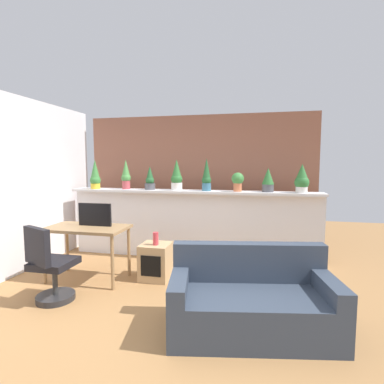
# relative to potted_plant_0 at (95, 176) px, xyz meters

# --- Properties ---
(ground_plane) EXTENTS (12.00, 12.00, 0.00)m
(ground_plane) POSITION_rel_potted_plant_0_xyz_m (1.74, -1.93, -1.40)
(ground_plane) COLOR #9E7042
(divider_wall) EXTENTS (4.22, 0.16, 1.13)m
(divider_wall) POSITION_rel_potted_plant_0_xyz_m (1.74, 0.07, -0.84)
(divider_wall) COLOR silver
(divider_wall) RESTS_ON ground
(plant_shelf) EXTENTS (4.22, 0.36, 0.04)m
(plant_shelf) POSITION_rel_potted_plant_0_xyz_m (1.74, 0.03, -0.25)
(plant_shelf) COLOR silver
(plant_shelf) RESTS_ON divider_wall
(brick_wall_behind) EXTENTS (4.22, 0.10, 2.50)m
(brick_wall_behind) POSITION_rel_potted_plant_0_xyz_m (1.74, 0.67, -0.15)
(brick_wall_behind) COLOR #935B47
(brick_wall_behind) RESTS_ON ground
(potted_plant_0) EXTENTS (0.19, 0.19, 0.52)m
(potted_plant_0) POSITION_rel_potted_plant_0_xyz_m (0.00, 0.00, 0.00)
(potted_plant_0) COLOR gold
(potted_plant_0) RESTS_ON plant_shelf
(potted_plant_1) EXTENTS (0.16, 0.16, 0.52)m
(potted_plant_1) POSITION_rel_potted_plant_0_xyz_m (0.56, 0.05, 0.01)
(potted_plant_1) COLOR #B7474C
(potted_plant_1) RESTS_ON plant_shelf
(potted_plant_2) EXTENTS (0.18, 0.18, 0.41)m
(potted_plant_2) POSITION_rel_potted_plant_0_xyz_m (1.01, 0.04, -0.06)
(potted_plant_2) COLOR #4C4C51
(potted_plant_2) RESTS_ON plant_shelf
(potted_plant_3) EXTENTS (0.19, 0.19, 0.52)m
(potted_plant_3) POSITION_rel_potted_plant_0_xyz_m (1.49, 0.04, 0.00)
(potted_plant_3) COLOR silver
(potted_plant_3) RESTS_ON plant_shelf
(potted_plant_4) EXTENTS (0.15, 0.15, 0.54)m
(potted_plant_4) POSITION_rel_potted_plant_0_xyz_m (2.00, 0.04, 0.01)
(potted_plant_4) COLOR #386B84
(potted_plant_4) RESTS_ON plant_shelf
(potted_plant_5) EXTENTS (0.20, 0.20, 0.31)m
(potted_plant_5) POSITION_rel_potted_plant_0_xyz_m (2.51, 0.03, -0.06)
(potted_plant_5) COLOR #C66B42
(potted_plant_5) RESTS_ON plant_shelf
(potted_plant_6) EXTENTS (0.19, 0.19, 0.38)m
(potted_plant_6) POSITION_rel_potted_plant_0_xyz_m (2.98, 0.05, -0.04)
(potted_plant_6) COLOR #4C4C51
(potted_plant_6) RESTS_ON plant_shelf
(potted_plant_7) EXTENTS (0.22, 0.22, 0.45)m
(potted_plant_7) POSITION_rel_potted_plant_0_xyz_m (3.48, 0.01, -0.02)
(potted_plant_7) COLOR silver
(potted_plant_7) RESTS_ON plant_shelf
(desk) EXTENTS (1.10, 0.60, 0.75)m
(desk) POSITION_rel_potted_plant_0_xyz_m (0.53, -1.16, -0.74)
(desk) COLOR #99754C
(desk) RESTS_ON ground
(tv_monitor) EXTENTS (0.48, 0.04, 0.32)m
(tv_monitor) POSITION_rel_potted_plant_0_xyz_m (0.61, -1.08, -0.49)
(tv_monitor) COLOR black
(tv_monitor) RESTS_ON desk
(office_chair) EXTENTS (0.51, 0.51, 0.91)m
(office_chair) POSITION_rel_potted_plant_0_xyz_m (0.48, -1.88, -1.01)
(office_chair) COLOR #262628
(office_chair) RESTS_ON ground
(side_cube_shelf) EXTENTS (0.40, 0.41, 0.50)m
(side_cube_shelf) POSITION_rel_potted_plant_0_xyz_m (1.45, -0.95, -1.15)
(side_cube_shelf) COLOR tan
(side_cube_shelf) RESTS_ON ground
(vase_on_shelf) EXTENTS (0.08, 0.08, 0.18)m
(vase_on_shelf) POSITION_rel_potted_plant_0_xyz_m (1.47, -0.98, -0.81)
(vase_on_shelf) COLOR #CC3D47
(vase_on_shelf) RESTS_ON side_cube_shelf
(couch) EXTENTS (1.67, 1.02, 0.80)m
(couch) POSITION_rel_potted_plant_0_xyz_m (2.79, -1.98, -1.12)
(couch) COLOR #333D4C
(couch) RESTS_ON ground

